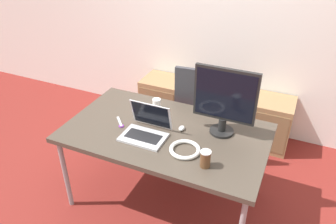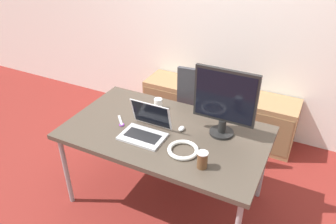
{
  "view_description": "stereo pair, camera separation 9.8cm",
  "coord_description": "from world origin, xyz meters",
  "px_view_note": "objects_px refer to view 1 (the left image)",
  "views": [
    {
      "loc": [
        0.89,
        -1.95,
        2.23
      ],
      "look_at": [
        0.0,
        0.05,
        0.9
      ],
      "focal_mm": 35.0,
      "sensor_mm": 36.0,
      "label": 1
    },
    {
      "loc": [
        0.98,
        -1.91,
        2.23
      ],
      "look_at": [
        0.0,
        0.05,
        0.9
      ],
      "focal_mm": 35.0,
      "sensor_mm": 36.0,
      "label": 2
    }
  ],
  "objects_px": {
    "cabinet_left": "(164,100)",
    "mouse": "(182,128)",
    "monitor": "(225,100)",
    "coffee_cup_brown": "(205,159)",
    "office_chair": "(200,121)",
    "cable_coil": "(185,149)",
    "laptop_center": "(146,129)",
    "coffee_cup_white": "(157,104)",
    "cabinet_right": "(268,123)"
  },
  "relations": [
    {
      "from": "cabinet_left",
      "to": "mouse",
      "type": "xyz_separation_m",
      "value": [
        0.69,
        -1.14,
        0.49
      ]
    },
    {
      "from": "monitor",
      "to": "coffee_cup_brown",
      "type": "xyz_separation_m",
      "value": [
        0.01,
        -0.44,
        -0.23
      ]
    },
    {
      "from": "office_chair",
      "to": "mouse",
      "type": "distance_m",
      "value": 0.81
    },
    {
      "from": "cabinet_left",
      "to": "cable_coil",
      "type": "height_order",
      "value": "cable_coil"
    },
    {
      "from": "office_chair",
      "to": "laptop_center",
      "type": "distance_m",
      "value": 1.0
    },
    {
      "from": "monitor",
      "to": "coffee_cup_brown",
      "type": "relative_size",
      "value": 4.34
    },
    {
      "from": "laptop_center",
      "to": "monitor",
      "type": "height_order",
      "value": "monitor"
    },
    {
      "from": "laptop_center",
      "to": "office_chair",
      "type": "bearing_deg",
      "value": 80.14
    },
    {
      "from": "laptop_center",
      "to": "cable_coil",
      "type": "xyz_separation_m",
      "value": [
        0.35,
        -0.07,
        -0.04
      ]
    },
    {
      "from": "coffee_cup_brown",
      "to": "coffee_cup_white",
      "type": "bearing_deg",
      "value": 138.8
    },
    {
      "from": "laptop_center",
      "to": "coffee_cup_white",
      "type": "bearing_deg",
      "value": 103.92
    },
    {
      "from": "office_chair",
      "to": "coffee_cup_white",
      "type": "bearing_deg",
      "value": -116.7
    },
    {
      "from": "laptop_center",
      "to": "coffee_cup_brown",
      "type": "relative_size",
      "value": 2.7
    },
    {
      "from": "cabinet_right",
      "to": "cable_coil",
      "type": "distance_m",
      "value": 1.53
    },
    {
      "from": "laptop_center",
      "to": "coffee_cup_brown",
      "type": "height_order",
      "value": "laptop_center"
    },
    {
      "from": "office_chair",
      "to": "cabinet_right",
      "type": "bearing_deg",
      "value": 33.94
    },
    {
      "from": "office_chair",
      "to": "coffee_cup_white",
      "type": "xyz_separation_m",
      "value": [
        -0.25,
        -0.5,
        0.41
      ]
    },
    {
      "from": "monitor",
      "to": "mouse",
      "type": "xyz_separation_m",
      "value": [
        -0.3,
        -0.1,
        -0.27
      ]
    },
    {
      "from": "monitor",
      "to": "coffee_cup_white",
      "type": "distance_m",
      "value": 0.68
    },
    {
      "from": "mouse",
      "to": "cabinet_left",
      "type": "bearing_deg",
      "value": 121.08
    },
    {
      "from": "cabinet_left",
      "to": "monitor",
      "type": "height_order",
      "value": "monitor"
    },
    {
      "from": "cabinet_left",
      "to": "laptop_center",
      "type": "distance_m",
      "value": 1.49
    },
    {
      "from": "laptop_center",
      "to": "monitor",
      "type": "relative_size",
      "value": 0.62
    },
    {
      "from": "cabinet_left",
      "to": "mouse",
      "type": "height_order",
      "value": "mouse"
    },
    {
      "from": "coffee_cup_brown",
      "to": "laptop_center",
      "type": "bearing_deg",
      "value": 163.09
    },
    {
      "from": "cabinet_right",
      "to": "cable_coil",
      "type": "height_order",
      "value": "cable_coil"
    },
    {
      "from": "cabinet_left",
      "to": "cable_coil",
      "type": "distance_m",
      "value": 1.68
    },
    {
      "from": "cabinet_left",
      "to": "coffee_cup_brown",
      "type": "xyz_separation_m",
      "value": [
        1.0,
        -1.48,
        0.53
      ]
    },
    {
      "from": "cabinet_right",
      "to": "coffee_cup_white",
      "type": "distance_m",
      "value": 1.39
    },
    {
      "from": "cabinet_left",
      "to": "cabinet_right",
      "type": "xyz_separation_m",
      "value": [
        1.25,
        0.0,
        0.0
      ]
    },
    {
      "from": "cabinet_left",
      "to": "coffee_cup_brown",
      "type": "bearing_deg",
      "value": -56.06
    },
    {
      "from": "coffee_cup_white",
      "to": "cable_coil",
      "type": "bearing_deg",
      "value": -45.62
    },
    {
      "from": "cabinet_right",
      "to": "coffee_cup_white",
      "type": "relative_size",
      "value": 5.71
    },
    {
      "from": "mouse",
      "to": "coffee_cup_white",
      "type": "xyz_separation_m",
      "value": [
        -0.32,
        0.22,
        0.03
      ]
    },
    {
      "from": "monitor",
      "to": "cabinet_right",
      "type": "bearing_deg",
      "value": 75.84
    },
    {
      "from": "office_chair",
      "to": "coffee_cup_white",
      "type": "relative_size",
      "value": 10.79
    },
    {
      "from": "office_chair",
      "to": "mouse",
      "type": "relative_size",
      "value": 15.47
    },
    {
      "from": "cabinet_left",
      "to": "cabinet_right",
      "type": "height_order",
      "value": "same"
    },
    {
      "from": "laptop_center",
      "to": "cable_coil",
      "type": "relative_size",
      "value": 1.48
    },
    {
      "from": "cabinet_left",
      "to": "laptop_center",
      "type": "bearing_deg",
      "value": -70.71
    },
    {
      "from": "monitor",
      "to": "cable_coil",
      "type": "height_order",
      "value": "monitor"
    },
    {
      "from": "office_chair",
      "to": "mouse",
      "type": "height_order",
      "value": "office_chair"
    },
    {
      "from": "office_chair",
      "to": "coffee_cup_brown",
      "type": "distance_m",
      "value": 1.2
    },
    {
      "from": "coffee_cup_brown",
      "to": "cabinet_right",
      "type": "bearing_deg",
      "value": 80.28
    },
    {
      "from": "office_chair",
      "to": "laptop_center",
      "type": "relative_size",
      "value": 3.07
    },
    {
      "from": "cabinet_right",
      "to": "mouse",
      "type": "xyz_separation_m",
      "value": [
        -0.56,
        -1.14,
        0.49
      ]
    },
    {
      "from": "cable_coil",
      "to": "coffee_cup_brown",
      "type": "bearing_deg",
      "value": -27.52
    },
    {
      "from": "cable_coil",
      "to": "cabinet_right",
      "type": "bearing_deg",
      "value": 72.42
    },
    {
      "from": "office_chair",
      "to": "monitor",
      "type": "height_order",
      "value": "monitor"
    },
    {
      "from": "cabinet_right",
      "to": "monitor",
      "type": "relative_size",
      "value": 1.01
    }
  ]
}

